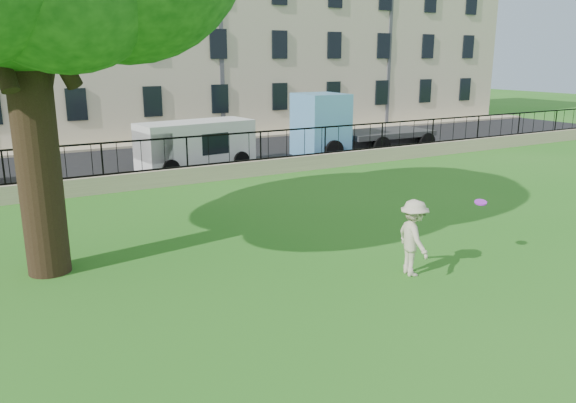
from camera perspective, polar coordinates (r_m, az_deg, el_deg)
ground at (r=10.96m, az=12.25°, el=-10.13°), size 120.00×120.00×0.00m
retaining_wall at (r=20.90m, az=-10.12°, el=2.65°), size 50.00×0.40×0.60m
iron_railing at (r=20.75m, az=-10.22°, el=4.96°), size 50.00×0.05×1.13m
street at (r=25.36m, az=-13.72°, el=3.85°), size 60.00×9.00×0.01m
sidewalk at (r=30.32m, az=-16.52°, el=5.46°), size 60.00×1.40×0.12m
building_row at (r=35.62m, az=-19.61°, el=17.57°), size 56.40×10.40×13.80m
man at (r=12.10m, az=12.62°, el=-3.62°), size 0.86×1.18×1.64m
frisbee at (r=13.20m, az=18.99°, el=-0.08°), size 0.27×0.28×0.12m
white_van at (r=23.42m, az=-9.34°, el=5.65°), size 4.87×2.39×1.97m
blue_truck at (r=27.52m, az=7.73°, el=7.97°), size 6.97×2.69×2.89m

